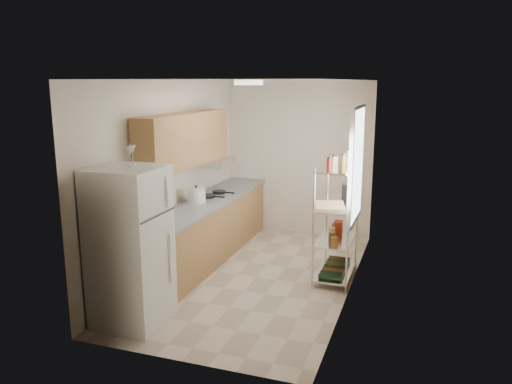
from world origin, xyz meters
TOP-DOWN VIEW (x-y plane):
  - room at (0.00, 0.00)m, footprint 2.52×4.42m
  - counter_run at (-0.92, 0.44)m, footprint 0.63×3.51m
  - upper_cabinets at (-1.05, 0.10)m, footprint 0.33×2.20m
  - range_hood at (-1.00, 0.90)m, footprint 0.50×0.60m
  - window at (1.23, 0.35)m, footprint 0.06×1.00m
  - bakers_rack at (1.00, 0.30)m, footprint 0.45×0.90m
  - ceiling_dome at (0.00, -0.30)m, footprint 0.34×0.34m
  - refrigerator at (-0.87, -1.63)m, footprint 0.71×0.71m
  - wine_glass_a at (-0.88, -1.48)m, footprint 0.08×0.08m
  - wine_glass_b at (-0.85, -1.58)m, footprint 0.07×0.07m
  - rice_cooker at (-1.00, 0.27)m, footprint 0.26×0.26m
  - frying_pan_large at (-0.97, 0.60)m, footprint 0.24×0.24m
  - frying_pan_small at (-0.92, 0.91)m, footprint 0.21×0.21m
  - cutting_board at (0.93, 0.17)m, footprint 0.48×0.56m
  - espresso_machine at (1.11, 0.63)m, footprint 0.18×0.23m
  - storage_bag at (0.99, 0.55)m, footprint 0.11×0.15m

SIDE VIEW (x-z plane):
  - counter_run at x=-0.92m, z-range 0.00..0.90m
  - storage_bag at x=0.99m, z-range 0.56..0.73m
  - refrigerator at x=-0.87m, z-range 0.00..1.72m
  - frying_pan_large at x=-0.97m, z-range 0.90..0.94m
  - frying_pan_small at x=-0.92m, z-range 0.90..0.94m
  - rice_cooker at x=-1.00m, z-range 0.90..1.11m
  - cutting_board at x=0.93m, z-range 1.01..1.04m
  - bakers_rack at x=1.00m, z-range 0.24..1.97m
  - espresso_machine at x=1.11m, z-range 1.01..1.26m
  - room at x=0.00m, z-range -0.01..2.61m
  - range_hood at x=-1.00m, z-range 1.33..1.45m
  - window at x=1.23m, z-range 0.82..2.28m
  - upper_cabinets at x=-1.05m, z-range 1.45..2.17m
  - wine_glass_b at x=-0.85m, z-range 1.72..1.92m
  - wine_glass_a at x=-0.88m, z-range 1.72..1.93m
  - ceiling_dome at x=0.00m, z-range 2.54..2.60m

